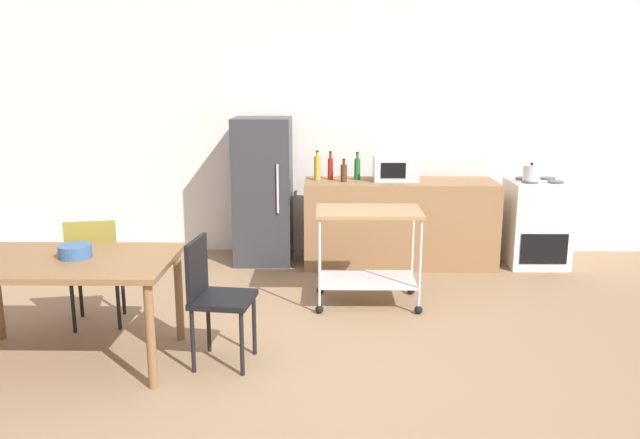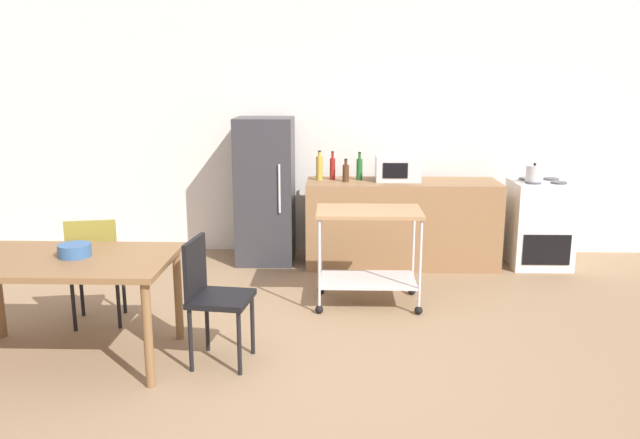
# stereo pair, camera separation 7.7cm
# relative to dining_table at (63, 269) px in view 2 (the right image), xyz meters

# --- Properties ---
(ground_plane) EXTENTS (12.00, 12.00, 0.00)m
(ground_plane) POSITION_rel_dining_table_xyz_m (1.67, -0.17, -0.67)
(ground_plane) COLOR #8C7051
(back_wall) EXTENTS (8.40, 0.12, 2.90)m
(back_wall) POSITION_rel_dining_table_xyz_m (1.67, 3.03, 0.78)
(back_wall) COLOR silver
(back_wall) RESTS_ON ground_plane
(kitchen_counter) EXTENTS (2.00, 0.64, 0.90)m
(kitchen_counter) POSITION_rel_dining_table_xyz_m (2.57, 2.43, -0.22)
(kitchen_counter) COLOR olive
(kitchen_counter) RESTS_ON ground_plane
(dining_table) EXTENTS (1.50, 0.90, 0.75)m
(dining_table) POSITION_rel_dining_table_xyz_m (0.00, 0.00, 0.00)
(dining_table) COLOR brown
(dining_table) RESTS_ON ground_plane
(chair_olive) EXTENTS (0.47, 0.47, 0.89)m
(chair_olive) POSITION_rel_dining_table_xyz_m (-0.03, 0.65, -0.15)
(chair_olive) COLOR olive
(chair_olive) RESTS_ON ground_plane
(chair_black) EXTENTS (0.45, 0.45, 0.89)m
(chair_black) POSITION_rel_dining_table_xyz_m (1.03, -0.01, -0.15)
(chair_black) COLOR black
(chair_black) RESTS_ON ground_plane
(stove_oven) EXTENTS (0.60, 0.61, 0.92)m
(stove_oven) POSITION_rel_dining_table_xyz_m (4.02, 2.45, -0.22)
(stove_oven) COLOR white
(stove_oven) RESTS_ON ground_plane
(refrigerator) EXTENTS (0.60, 0.63, 1.55)m
(refrigerator) POSITION_rel_dining_table_xyz_m (1.12, 2.53, 0.10)
(refrigerator) COLOR #333338
(refrigerator) RESTS_ON ground_plane
(kitchen_cart) EXTENTS (0.91, 0.57, 0.85)m
(kitchen_cart) POSITION_rel_dining_table_xyz_m (2.16, 1.20, -0.10)
(kitchen_cart) COLOR #A37A51
(kitchen_cart) RESTS_ON ground_plane
(bottle_wine) EXTENTS (0.07, 0.07, 0.31)m
(bottle_wine) POSITION_rel_dining_table_xyz_m (1.70, 2.49, 0.36)
(bottle_wine) COLOR gold
(bottle_wine) RESTS_ON kitchen_counter
(bottle_hot_sauce) EXTENTS (0.06, 0.06, 0.30)m
(bottle_hot_sauce) POSITION_rel_dining_table_xyz_m (1.84, 2.53, 0.35)
(bottle_hot_sauce) COLOR maroon
(bottle_hot_sauce) RESTS_ON kitchen_counter
(bottle_sparkling_water) EXTENTS (0.07, 0.07, 0.24)m
(bottle_sparkling_water) POSITION_rel_dining_table_xyz_m (1.97, 2.39, 0.33)
(bottle_sparkling_water) COLOR #4C2D19
(bottle_sparkling_water) RESTS_ON kitchen_counter
(bottle_olive_oil) EXTENTS (0.06, 0.06, 0.29)m
(bottle_olive_oil) POSITION_rel_dining_table_xyz_m (2.12, 2.52, 0.35)
(bottle_olive_oil) COLOR #1E6628
(bottle_olive_oil) RESTS_ON kitchen_counter
(microwave) EXTENTS (0.46, 0.35, 0.26)m
(microwave) POSITION_rel_dining_table_xyz_m (2.52, 2.47, 0.36)
(microwave) COLOR silver
(microwave) RESTS_ON kitchen_counter
(fruit_bowl) EXTENTS (0.22, 0.22, 0.09)m
(fruit_bowl) POSITION_rel_dining_table_xyz_m (0.08, 0.04, 0.12)
(fruit_bowl) COLOR #33598C
(fruit_bowl) RESTS_ON dining_table
(kettle) EXTENTS (0.24, 0.17, 0.19)m
(kettle) POSITION_rel_dining_table_xyz_m (3.90, 2.35, 0.33)
(kettle) COLOR silver
(kettle) RESTS_ON stove_oven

